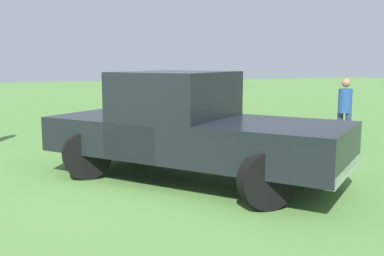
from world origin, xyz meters
TOP-DOWN VIEW (x-y plane):
  - ground_plane at (0.00, 0.00)m, footprint 80.00×80.00m
  - pickup_truck at (-0.72, -0.29)m, footprint 4.65×5.11m
  - person_bystander at (-5.45, -1.95)m, footprint 0.43×0.43m

SIDE VIEW (x-z plane):
  - ground_plane at x=0.00m, z-range 0.00..0.00m
  - person_bystander at x=-5.45m, z-range 0.09..1.70m
  - pickup_truck at x=-0.72m, z-range 0.04..1.87m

